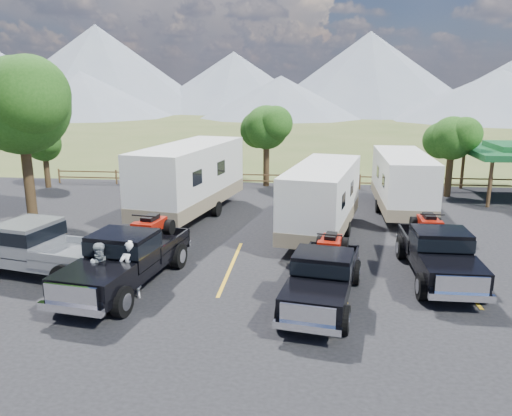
# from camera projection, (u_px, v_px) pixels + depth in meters

# --- Properties ---
(ground) EXTENTS (320.00, 320.00, 0.00)m
(ground) POSITION_uv_depth(u_px,v_px,m) (278.00, 320.00, 14.28)
(ground) COLOR #3F5022
(ground) RESTS_ON ground
(asphalt_lot) EXTENTS (44.00, 34.00, 0.04)m
(asphalt_lot) POSITION_uv_depth(u_px,v_px,m) (284.00, 280.00, 17.17)
(asphalt_lot) COLOR black
(asphalt_lot) RESTS_ON ground
(stall_lines) EXTENTS (12.12, 5.50, 0.01)m
(stall_lines) POSITION_uv_depth(u_px,v_px,m) (285.00, 269.00, 18.13)
(stall_lines) COLOR gold
(stall_lines) RESTS_ON asphalt_lot
(tree_big_nw) EXTENTS (5.54, 5.18, 7.84)m
(tree_big_nw) POSITION_uv_depth(u_px,v_px,m) (20.00, 106.00, 22.91)
(tree_big_nw) COLOR #301E12
(tree_big_nw) RESTS_ON ground
(tree_ne_a) EXTENTS (3.11, 2.92, 4.76)m
(tree_ne_a) POSITION_uv_depth(u_px,v_px,m) (452.00, 138.00, 28.92)
(tree_ne_a) COLOR #301E12
(tree_ne_a) RESTS_ON ground
(tree_north) EXTENTS (3.46, 3.24, 5.25)m
(tree_north) POSITION_uv_depth(u_px,v_px,m) (266.00, 128.00, 31.89)
(tree_north) COLOR #301E12
(tree_north) RESTS_ON ground
(tree_nw_small) EXTENTS (2.59, 2.43, 3.85)m
(tree_nw_small) POSITION_uv_depth(u_px,v_px,m) (44.00, 145.00, 31.66)
(tree_nw_small) COLOR #301E12
(tree_nw_small) RESTS_ON ground
(rail_fence) EXTENTS (36.12, 0.12, 1.00)m
(rail_fence) POSITION_uv_depth(u_px,v_px,m) (328.00, 180.00, 31.77)
(rail_fence) COLOR #513822
(rail_fence) RESTS_ON ground
(mountain_range) EXTENTS (209.00, 71.00, 20.00)m
(mountain_range) POSITION_uv_depth(u_px,v_px,m) (275.00, 77.00, 115.35)
(mountain_range) COLOR slate
(mountain_range) RESTS_ON ground
(rig_left) EXTENTS (2.96, 6.52, 2.10)m
(rig_left) POSITION_uv_depth(u_px,v_px,m) (128.00, 256.00, 16.46)
(rig_left) COLOR black
(rig_left) RESTS_ON asphalt_lot
(rig_center) EXTENTS (2.68, 5.78, 1.86)m
(rig_center) POSITION_uv_depth(u_px,v_px,m) (324.00, 274.00, 15.21)
(rig_center) COLOR black
(rig_center) RESTS_ON asphalt_lot
(rig_right) EXTENTS (2.09, 5.88, 1.96)m
(rig_right) POSITION_uv_depth(u_px,v_px,m) (438.00, 251.00, 17.19)
(rig_right) COLOR black
(rig_right) RESTS_ON asphalt_lot
(trailer_left) EXTENTS (4.31, 10.45, 3.62)m
(trailer_left) POSITION_uv_depth(u_px,v_px,m) (190.00, 179.00, 24.91)
(trailer_left) COLOR white
(trailer_left) RESTS_ON asphalt_lot
(trailer_center) EXTENTS (3.78, 9.09, 3.15)m
(trailer_center) POSITION_uv_depth(u_px,v_px,m) (322.00, 200.00, 21.61)
(trailer_center) COLOR white
(trailer_center) RESTS_ON asphalt_lot
(trailer_right) EXTENTS (2.49, 8.95, 3.11)m
(trailer_right) POSITION_uv_depth(u_px,v_px,m) (402.00, 183.00, 25.27)
(trailer_right) COLOR white
(trailer_right) RESTS_ON asphalt_lot
(pickup_silver) EXTENTS (6.60, 3.30, 1.90)m
(pickup_silver) POSITION_uv_depth(u_px,v_px,m) (34.00, 247.00, 17.43)
(pickup_silver) COLOR gray
(pickup_silver) RESTS_ON asphalt_lot
(person_a) EXTENTS (0.83, 0.75, 1.90)m
(person_a) POSITION_uv_depth(u_px,v_px,m) (131.00, 270.00, 15.43)
(person_a) COLOR white
(person_a) RESTS_ON asphalt_lot
(person_b) EXTENTS (1.14, 1.08, 1.85)m
(person_b) POSITION_uv_depth(u_px,v_px,m) (102.00, 272.00, 15.34)
(person_b) COLOR gray
(person_b) RESTS_ON asphalt_lot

